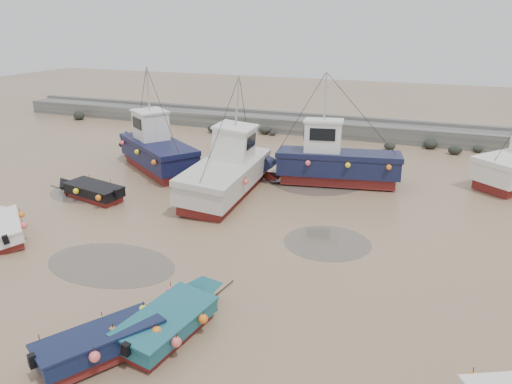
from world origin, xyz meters
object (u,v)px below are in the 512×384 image
cabin_boat_1 (228,169)px  person (193,177)px  dinghy_0 (6,224)px  dinghy_2 (173,316)px  dinghy_4 (90,188)px  cabin_boat_0 (154,148)px  cabin_boat_2 (327,161)px  dinghy_1 (113,337)px

cabin_boat_1 → person: bearing=146.0°
dinghy_0 → cabin_boat_1: size_ratio=0.43×
dinghy_2 → dinghy_4: bearing=146.8°
cabin_boat_1 → dinghy_4: bearing=-155.1°
dinghy_4 → cabin_boat_0: size_ratio=0.63×
dinghy_0 → person: dinghy_0 is taller
person → cabin_boat_0: bearing=-29.3°
dinghy_4 → cabin_boat_2: 13.10m
dinghy_0 → dinghy_2: size_ratio=0.86×
dinghy_0 → cabin_boat_0: bearing=38.4°
dinghy_2 → cabin_boat_0: 17.83m
dinghy_4 → cabin_boat_2: cabin_boat_2 is taller
dinghy_1 → dinghy_2: (1.02, 1.54, 0.00)m
cabin_boat_0 → cabin_boat_2: bearing=-48.3°
dinghy_4 → cabin_boat_1: bearing=-47.9°
dinghy_4 → cabin_boat_2: bearing=-44.1°
cabin_boat_0 → cabin_boat_2: (10.79, 1.15, 0.00)m
dinghy_0 → cabin_boat_2: size_ratio=0.47×
cabin_boat_2 → dinghy_4: bearing=112.4°
dinghy_1 → dinghy_4: same height
cabin_boat_1 → person: (-3.17, 1.79, -1.31)m
cabin_boat_1 → cabin_boat_2: size_ratio=1.10×
dinghy_1 → dinghy_4: bearing=161.9°
dinghy_1 → cabin_boat_1: (-2.82, 13.82, 0.76)m
dinghy_0 → dinghy_2: bearing=-68.3°
cabin_boat_0 → cabin_boat_1: 6.67m
dinghy_0 → person: (3.36, 10.63, -0.55)m
dinghy_2 → cabin_boat_2: bearing=94.6°
dinghy_1 → dinghy_2: bearing=86.6°
person → dinghy_4: bearing=42.3°
cabin_boat_2 → person: size_ratio=6.23×
cabin_boat_0 → cabin_boat_1: (6.20, -2.44, -0.03)m
cabin_boat_2 → dinghy_1: bearing=163.3°
dinghy_4 → cabin_boat_0: (0.14, 6.03, 0.79)m
dinghy_2 → cabin_boat_1: (-3.84, 12.28, 0.75)m
dinghy_4 → cabin_boat_0: bearing=11.3°
dinghy_1 → cabin_boat_1: bearing=131.6°
dinghy_2 → person: size_ratio=3.44×
dinghy_2 → dinghy_1: bearing=-116.2°
cabin_boat_1 → person: cabin_boat_1 is taller
cabin_boat_2 → dinghy_2: bearing=166.4°
dinghy_0 → cabin_boat_1: (6.54, 8.83, 0.76)m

